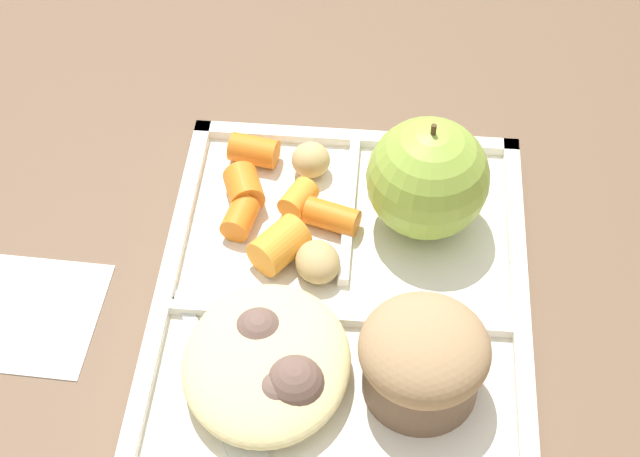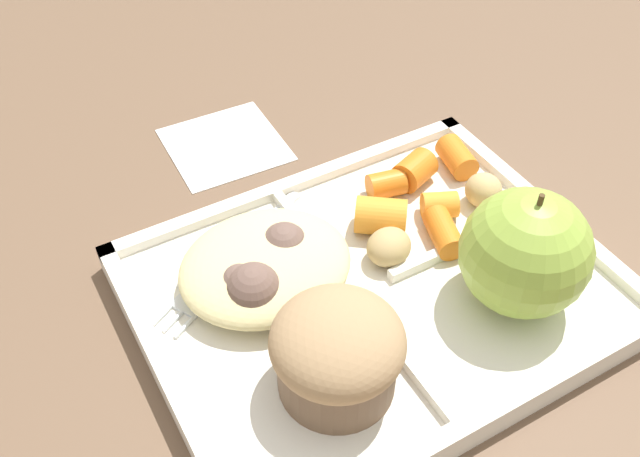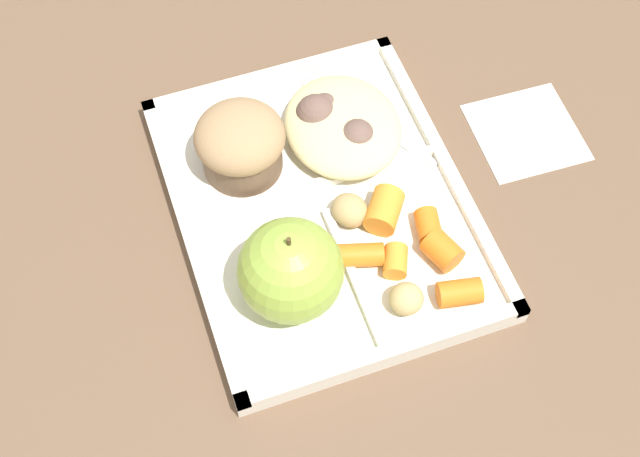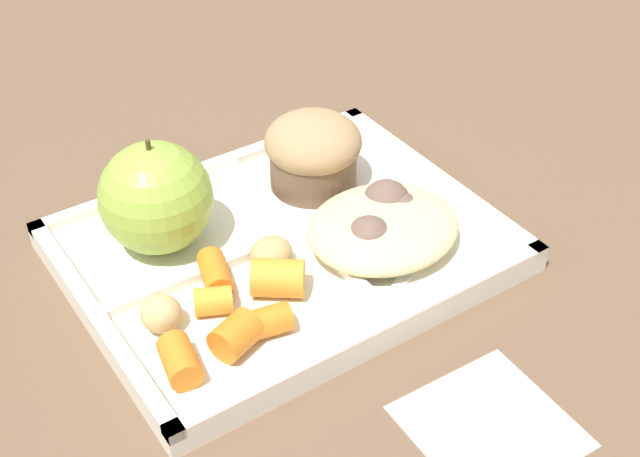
{
  "view_description": "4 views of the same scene",
  "coord_description": "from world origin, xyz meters",
  "px_view_note": "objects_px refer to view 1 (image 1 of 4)",
  "views": [
    {
      "loc": [
        0.39,
        0.02,
        0.54
      ],
      "look_at": [
        -0.04,
        -0.02,
        0.04
      ],
      "focal_mm": 55.25,
      "sensor_mm": 36.0,
      "label": 1
    },
    {
      "loc": [
        0.19,
        0.26,
        0.39
      ],
      "look_at": [
        0.01,
        -0.06,
        0.03
      ],
      "focal_mm": 40.3,
      "sensor_mm": 36.0,
      "label": 2
    },
    {
      "loc": [
        -0.39,
        0.14,
        0.66
      ],
      "look_at": [
        -0.04,
        0.01,
        0.04
      ],
      "focal_mm": 48.85,
      "sensor_mm": 36.0,
      "label": 3
    },
    {
      "loc": [
        -0.26,
        -0.44,
        0.43
      ],
      "look_at": [
        0.02,
        -0.02,
        0.03
      ],
      "focal_mm": 48.39,
      "sensor_mm": 36.0,
      "label": 4
    }
  ],
  "objects_px": {
    "lunch_tray": "(342,305)",
    "plastic_fork": "(225,400)",
    "bran_muffin": "(423,358)",
    "green_apple": "(428,179)"
  },
  "relations": [
    {
      "from": "lunch_tray",
      "to": "plastic_fork",
      "type": "bearing_deg",
      "value": -38.46
    },
    {
      "from": "lunch_tray",
      "to": "bran_muffin",
      "type": "distance_m",
      "value": 0.09
    },
    {
      "from": "lunch_tray",
      "to": "bran_muffin",
      "type": "xyz_separation_m",
      "value": [
        0.06,
        0.05,
        0.04
      ]
    },
    {
      "from": "lunch_tray",
      "to": "plastic_fork",
      "type": "distance_m",
      "value": 0.11
    },
    {
      "from": "bran_muffin",
      "to": "plastic_fork",
      "type": "distance_m",
      "value": 0.12
    },
    {
      "from": "plastic_fork",
      "to": "green_apple",
      "type": "bearing_deg",
      "value": 143.26
    },
    {
      "from": "bran_muffin",
      "to": "plastic_fork",
      "type": "xyz_separation_m",
      "value": [
        0.02,
        -0.12,
        -0.03
      ]
    },
    {
      "from": "green_apple",
      "to": "bran_muffin",
      "type": "xyz_separation_m",
      "value": [
        0.14,
        0.0,
        -0.01
      ]
    },
    {
      "from": "lunch_tray",
      "to": "green_apple",
      "type": "distance_m",
      "value": 0.1
    },
    {
      "from": "green_apple",
      "to": "bran_muffin",
      "type": "bearing_deg",
      "value": 0.0
    }
  ]
}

